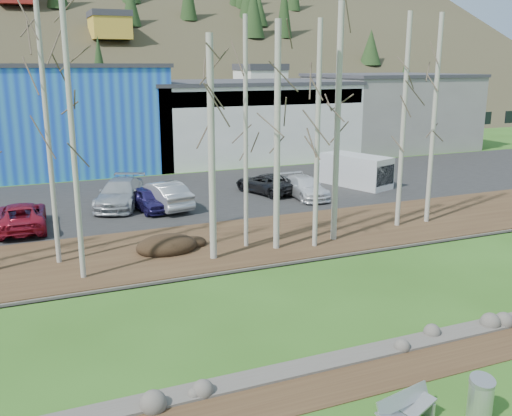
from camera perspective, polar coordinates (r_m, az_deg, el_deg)
name	(u,v)px	position (r m, az deg, el deg)	size (l,w,h in m)	color
dirt_strip	(332,384)	(15.98, 7.60, -17.05)	(80.00, 1.80, 0.03)	#382616
near_bank_rocks	(314,367)	(16.73, 5.81, -15.51)	(80.00, 0.80, 0.50)	#47423D
river	(257,310)	(20.01, 0.10, -10.20)	(80.00, 8.00, 0.90)	black
far_bank_rocks	(218,272)	(23.56, -3.83, -6.37)	(80.00, 0.80, 0.46)	#47423D
far_bank	(195,247)	(26.41, -6.12, -3.95)	(80.00, 7.00, 0.15)	#382616
parking_lot	(146,199)	(36.24, -10.98, 0.88)	(80.00, 14.00, 0.14)	black
building_blue	(29,118)	(48.76, -21.76, 8.39)	(20.40, 12.24, 8.30)	blue
building_white	(242,119)	(52.41, -1.44, 8.90)	(18.36, 12.24, 6.80)	#BABAB6
building_grey	(388,111)	(60.12, 13.09, 9.46)	(14.28, 12.24, 7.30)	slate
bench_damaged	(405,409)	(14.67, 14.69, -18.89)	(1.74, 0.86, 0.74)	#B6B8BB
litter_bin	(480,400)	(15.28, 21.52, -17.46)	(0.58, 0.58, 1.00)	#B6B8BB
seagull	(409,397)	(15.56, 15.10, -17.81)	(0.37, 0.19, 0.27)	gold
dirt_mound	(167,245)	(25.81, -8.93, -3.67)	(2.76, 1.95, 0.54)	black
birch_1	(47,128)	(24.37, -20.15, 7.53)	(0.20, 0.20, 11.30)	#ABA699
birch_3	(73,141)	(22.26, -17.85, 6.37)	(0.21, 0.21, 10.69)	#ABA699
birch_4	(212,151)	(23.63, -4.47, 5.74)	(0.29, 0.29, 9.31)	#ABA699
birch_5	(246,135)	(25.20, -1.04, 7.27)	(0.20, 0.20, 10.15)	#ABA699
birch_6	(317,137)	(25.34, 6.16, 7.05)	(0.22, 0.22, 9.99)	#ABA699
birch_7	(277,139)	(24.90, 2.13, 6.94)	(0.28, 0.28, 9.94)	#ABA699
birch_8	(337,126)	(26.43, 8.13, 8.14)	(0.28, 0.28, 10.78)	#ABA699
birch_9	(434,121)	(30.69, 17.36, 8.28)	(0.24, 0.24, 10.57)	#ABA699
birch_10	(403,123)	(29.51, 14.52, 8.25)	(0.24, 0.24, 10.57)	#ABA699
car_2	(21,216)	(30.98, -22.40, -0.77)	(2.30, 5.00, 1.39)	maroon
car_3	(121,193)	(34.19, -13.39, 1.44)	(2.23, 5.48, 1.59)	#A7AAAF
car_4	(149,199)	(32.96, -10.62, 0.88)	(1.57, 3.89, 1.33)	#201A50
car_5	(162,195)	(33.32, -9.35, 1.32)	(1.69, 4.84, 1.59)	#A6A6A8
car_6	(266,183)	(36.89, 1.04, 2.50)	(2.12, 4.60, 1.28)	black
car_7	(305,187)	(35.71, 4.90, 2.08)	(1.83, 4.51, 1.31)	silver
van_white	(358,171)	(39.46, 10.20, 3.67)	(3.50, 5.23, 2.11)	white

